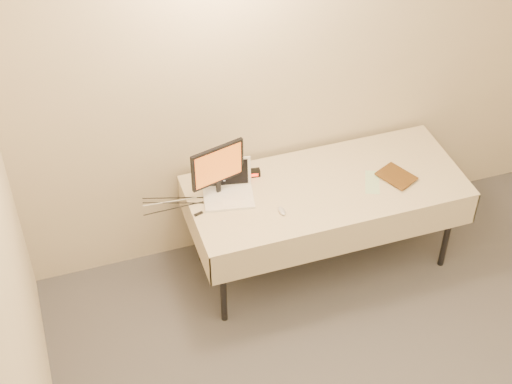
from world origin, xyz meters
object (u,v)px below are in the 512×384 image
object	(u,v)px
laptop	(228,188)
monitor	(218,167)
book	(390,170)
table	(326,192)

from	to	relation	value
laptop	monitor	bearing A→B (deg)	170.53
monitor	book	world-z (taller)	monitor
table	book	distance (m)	0.45
laptop	book	bearing A→B (deg)	-1.92
monitor	book	distance (m)	1.14
monitor	book	xyz separation A→B (m)	(1.10, -0.26, -0.11)
table	monitor	xyz separation A→B (m)	(-0.71, 0.14, 0.29)
laptop	monitor	distance (m)	0.18
laptop	table	bearing A→B (deg)	0.46
laptop	book	distance (m)	1.08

